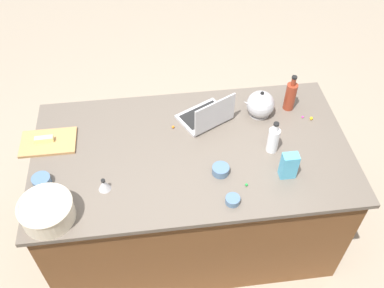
{
  "coord_description": "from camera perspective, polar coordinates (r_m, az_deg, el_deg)",
  "views": [
    {
      "loc": [
        0.21,
        1.7,
        2.8
      ],
      "look_at": [
        0.0,
        0.0,
        0.95
      ],
      "focal_mm": 39.66,
      "sensor_mm": 36.0,
      "label": 1
    }
  ],
  "objects": [
    {
      "name": "butter_stick_left",
      "position": [
        2.72,
        -19.27,
        0.59
      ],
      "size": [
        0.11,
        0.04,
        0.04
      ],
      "primitive_type": "cube",
      "rotation": [
        0.0,
        0.0,
        0.03
      ],
      "color": "#F4E58C",
      "rests_on": "cutting_board"
    },
    {
      "name": "mixing_bowl_large",
      "position": [
        2.34,
        -18.93,
        -8.5
      ],
      "size": [
        0.29,
        0.29,
        0.13
      ],
      "color": "beige",
      "rests_on": "island_counter"
    },
    {
      "name": "laptop",
      "position": [
        2.7,
        2.07,
        3.8
      ],
      "size": [
        0.38,
        0.34,
        0.22
      ],
      "color": "#B7B7BC",
      "rests_on": "island_counter"
    },
    {
      "name": "kettle",
      "position": [
        2.77,
        9.17,
        5.24
      ],
      "size": [
        0.21,
        0.18,
        0.2
      ],
      "color": "#ADADB2",
      "rests_on": "island_counter"
    },
    {
      "name": "ramekin_medium",
      "position": [
        2.43,
        3.87,
        -3.51
      ],
      "size": [
        0.1,
        0.1,
        0.05
      ],
      "primitive_type": "cylinder",
      "color": "slate",
      "rests_on": "island_counter"
    },
    {
      "name": "candy_1",
      "position": [
        2.4,
        7.34,
        -5.45
      ],
      "size": [
        0.02,
        0.02,
        0.02
      ],
      "primitive_type": "sphere",
      "color": "green",
      "rests_on": "island_counter"
    },
    {
      "name": "kitchen_timer",
      "position": [
        2.4,
        -11.75,
        -5.39
      ],
      "size": [
        0.07,
        0.07,
        0.08
      ],
      "color": "#B2B2B7",
      "rests_on": "island_counter"
    },
    {
      "name": "bottle_vinegar",
      "position": [
        2.54,
        10.87,
        0.6
      ],
      "size": [
        0.07,
        0.07,
        0.22
      ],
      "color": "white",
      "rests_on": "island_counter"
    },
    {
      "name": "candy_4",
      "position": [
        2.84,
        15.75,
        3.34
      ],
      "size": [
        0.02,
        0.02,
        0.02
      ],
      "primitive_type": "sphere",
      "color": "yellow",
      "rests_on": "island_counter"
    },
    {
      "name": "bottle_soy",
      "position": [
        2.83,
        13.1,
        6.35
      ],
      "size": [
        0.07,
        0.07,
        0.26
      ],
      "color": "maroon",
      "rests_on": "island_counter"
    },
    {
      "name": "candy_2",
      "position": [
        2.88,
        9.94,
        5.22
      ],
      "size": [
        0.02,
        0.02,
        0.02
      ],
      "primitive_type": "sphere",
      "color": "blue",
      "rests_on": "island_counter"
    },
    {
      "name": "candy_3",
      "position": [
        2.85,
        14.65,
        3.55
      ],
      "size": [
        0.01,
        0.01,
        0.01
      ],
      "primitive_type": "sphere",
      "color": "#CC3399",
      "rests_on": "island_counter"
    },
    {
      "name": "ground_plane",
      "position": [
        3.29,
        0.0,
        -11.33
      ],
      "size": [
        12.0,
        12.0,
        0.0
      ],
      "primitive_type": "plane",
      "color": "gray"
    },
    {
      "name": "cutting_board",
      "position": [
        2.74,
        -18.75,
        0.23
      ],
      "size": [
        0.33,
        0.22,
        0.02
      ],
      "primitive_type": "cube",
      "color": "#AD7F4C",
      "rests_on": "island_counter"
    },
    {
      "name": "candy_0",
      "position": [
        2.69,
        -2.55,
        2.31
      ],
      "size": [
        0.02,
        0.02,
        0.02
      ],
      "primitive_type": "sphere",
      "color": "orange",
      "rests_on": "island_counter"
    },
    {
      "name": "candy_bag",
      "position": [
        2.43,
        12.9,
        -2.86
      ],
      "size": [
        0.09,
        0.06,
        0.17
      ],
      "primitive_type": "cube",
      "color": "#4CA5CC",
      "rests_on": "island_counter"
    },
    {
      "name": "ramekin_wide",
      "position": [
        2.32,
        5.49,
        -7.52
      ],
      "size": [
        0.08,
        0.08,
        0.04
      ],
      "primitive_type": "cylinder",
      "color": "slate",
      "rests_on": "island_counter"
    },
    {
      "name": "island_counter",
      "position": [
        2.91,
        0.0,
        -6.69
      ],
      "size": [
        1.92,
        1.06,
        0.9
      ],
      "color": "brown",
      "rests_on": "ground"
    },
    {
      "name": "ramekin_small",
      "position": [
        2.52,
        -19.57,
        -4.67
      ],
      "size": [
        0.1,
        0.1,
        0.05
      ],
      "primitive_type": "cylinder",
      "color": "slate",
      "rests_on": "island_counter"
    }
  ]
}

